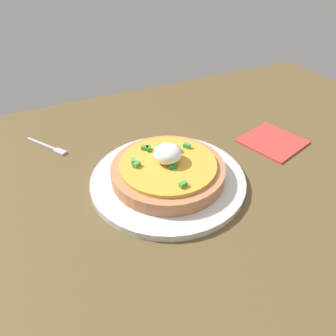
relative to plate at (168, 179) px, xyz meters
The scene contains 5 objects.
dining_table 4.38cm from the plate, 142.57° to the left, with size 125.45×86.93×2.40cm, color brown.
plate is the anchor object (origin of this frame).
pizza 2.34cm from the plate, 97.40° to the right, with size 20.34×20.34×6.33cm.
fork 27.42cm from the plate, 48.93° to the right, with size 7.05×9.84×0.50cm.
napkin 26.44cm from the plate, behind, with size 11.52×11.52×0.40cm, color #E03935.
Camera 1 is at (22.15, 38.18, 39.96)cm, focal length 33.97 mm.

